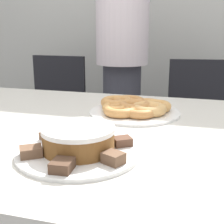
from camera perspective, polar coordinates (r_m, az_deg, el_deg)
The scene contains 22 objects.
table at distance 1.06m, azimuth -1.91°, elevation -6.35°, with size 1.95×1.05×0.76m.
person_standing at distance 1.97m, azimuth 1.87°, elevation 10.65°, with size 0.32×0.32×1.73m.
office_chair_left at distance 2.25m, azimuth -10.94°, elevation -2.18°, with size 0.45×0.45×0.88m.
office_chair_right at distance 2.02m, azimuth 15.78°, elevation -4.46°, with size 0.50×0.50×0.88m.
plate_cake at distance 0.82m, azimuth -6.08°, elevation -7.31°, with size 0.32×0.32×0.01m.
plate_donuts at distance 1.20m, azimuth 4.14°, elevation -0.08°, with size 0.35×0.35×0.01m.
frosted_cake at distance 0.81m, azimuth -6.15°, elevation -4.88°, with size 0.19×0.19×0.06m.
lamington_0 at distance 0.74m, azimuth 0.26°, elevation -8.41°, with size 0.06×0.06×0.03m.
lamington_1 at distance 0.85m, azimuth 1.89°, elevation -5.37°, with size 0.06×0.06×0.02m.
lamington_2 at distance 0.92m, azimuth -3.84°, elevation -3.55°, with size 0.05×0.06×0.02m.
lamington_3 at distance 0.90m, azimuth -11.26°, elevation -4.35°, with size 0.06×0.06×0.02m.
lamington_4 at distance 0.80m, azimuth -14.60°, elevation -7.01°, with size 0.07×0.07×0.02m.
lamington_5 at distance 0.71m, azimuth -9.09°, elevation -9.62°, with size 0.05×0.06×0.02m.
donut_0 at distance 1.19m, azimuth 4.16°, elevation 1.04°, with size 0.13×0.13×0.04m.
donut_1 at distance 1.13m, azimuth 5.08°, elevation 0.11°, with size 0.12×0.12×0.03m.
donut_2 at distance 1.16m, azimuth 6.74°, elevation 0.55°, with size 0.13×0.13×0.04m.
donut_3 at distance 1.21m, azimuth 8.05°, elevation 1.08°, with size 0.12×0.12×0.03m.
donut_4 at distance 1.24m, azimuth 6.41°, elevation 1.39°, with size 0.12×0.12×0.03m.
donut_5 at distance 1.27m, azimuth 3.14°, elevation 1.90°, with size 0.13×0.13×0.04m.
donut_6 at distance 1.25m, azimuth 0.95°, elevation 1.76°, with size 0.13×0.13×0.04m.
donut_7 at distance 1.18m, azimuth 0.72°, elevation 0.77°, with size 0.11×0.11×0.03m.
donut_8 at distance 1.14m, azimuth 1.59°, elevation 0.27°, with size 0.13×0.13×0.03m.
Camera 1 is at (0.30, -0.94, 1.07)m, focal length 50.00 mm.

